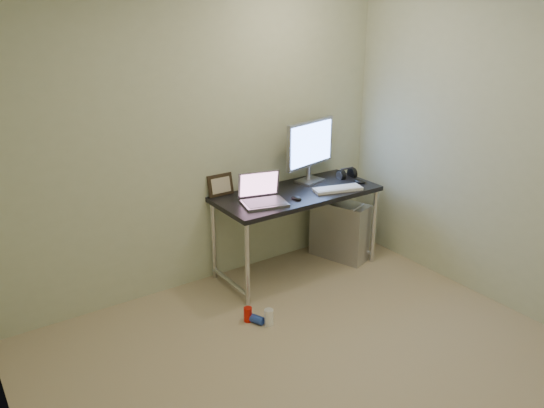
{
  "coord_description": "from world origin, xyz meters",
  "views": [
    {
      "loc": [
        -1.88,
        -2.02,
        2.26
      ],
      "look_at": [
        0.24,
        1.08,
        0.85
      ],
      "focal_mm": 35.0,
      "sensor_mm": 36.0,
      "label": 1
    }
  ],
  "objects": [
    {
      "name": "mouse_right",
      "position": [
        1.36,
        1.31,
        0.77
      ],
      "size": [
        0.1,
        0.13,
        0.04
      ],
      "primitive_type": "ellipsoid",
      "rotation": [
        0.0,
        0.0,
        0.17
      ],
      "color": "black",
      "rests_on": "desk"
    },
    {
      "name": "monitor",
      "position": [
        1.0,
        1.6,
        1.08
      ],
      "size": [
        0.59,
        0.22,
        0.56
      ],
      "rotation": [
        0.0,
        0.0,
        0.23
      ],
      "color": "#A8A7AE",
      "rests_on": "desk"
    },
    {
      "name": "can_blue",
      "position": [
        -0.03,
        0.9,
        0.03
      ],
      "size": [
        0.11,
        0.13,
        0.06
      ],
      "primitive_type": "cylinder",
      "rotation": [
        1.57,
        0.0,
        0.4
      ],
      "color": "#2847B5",
      "rests_on": "ground"
    },
    {
      "name": "can_white",
      "position": [
        0.03,
        0.82,
        0.06
      ],
      "size": [
        0.08,
        0.08,
        0.13
      ],
      "primitive_type": "cylinder",
      "rotation": [
        0.0,
        0.0,
        0.07
      ],
      "color": "white",
      "rests_on": "ground"
    },
    {
      "name": "tower_computer",
      "position": [
        1.23,
        1.41,
        0.28
      ],
      "size": [
        0.39,
        0.58,
        0.59
      ],
      "rotation": [
        0.0,
        0.0,
        0.32
      ],
      "color": "silver",
      "rests_on": "ground"
    },
    {
      "name": "desk",
      "position": [
        0.74,
        1.43,
        0.66
      ],
      "size": [
        1.45,
        0.63,
        0.75
      ],
      "color": "black",
      "rests_on": "ground"
    },
    {
      "name": "wall_back",
      "position": [
        0.0,
        1.75,
        1.25
      ],
      "size": [
        3.5,
        0.02,
        2.5
      ],
      "primitive_type": "cube",
      "color": "beige",
      "rests_on": "ground"
    },
    {
      "name": "keyboard",
      "position": [
        1.05,
        1.26,
        0.76
      ],
      "size": [
        0.45,
        0.25,
        0.03
      ],
      "primitive_type": "cube",
      "rotation": [
        0.0,
        0.0,
        -0.27
      ],
      "color": "white",
      "rests_on": "desk"
    },
    {
      "name": "floor",
      "position": [
        0.0,
        0.0,
        0.0
      ],
      "size": [
        3.5,
        3.5,
        0.0
      ],
      "primitive_type": "plane",
      "color": "tan",
      "rests_on": "ground"
    },
    {
      "name": "can_red",
      "position": [
        -0.07,
        0.95,
        0.06
      ],
      "size": [
        0.06,
        0.06,
        0.12
      ],
      "primitive_type": "cylinder",
      "rotation": [
        0.0,
        0.0,
        0.02
      ],
      "color": "red",
      "rests_on": "ground"
    },
    {
      "name": "webcam",
      "position": [
        0.38,
        1.69,
        0.84
      ],
      "size": [
        0.05,
        0.04,
        0.12
      ],
      "rotation": [
        0.0,
        0.0,
        -0.26
      ],
      "color": "silver",
      "rests_on": "desk"
    },
    {
      "name": "headphones",
      "position": [
        1.36,
        1.5,
        0.78
      ],
      "size": [
        0.18,
        0.11,
        0.12
      ],
      "rotation": [
        0.0,
        0.0,
        -0.09
      ],
      "color": "black",
      "rests_on": "desk"
    },
    {
      "name": "cable_a",
      "position": [
        1.18,
        1.7,
        0.4
      ],
      "size": [
        0.01,
        0.16,
        0.69
      ],
      "primitive_type": "cylinder",
      "rotation": [
        0.21,
        0.0,
        0.0
      ],
      "color": "black",
      "rests_on": "ground"
    },
    {
      "name": "laptop",
      "position": [
        0.34,
        1.38,
        0.81
      ],
      "size": [
        0.41,
        0.36,
        0.24
      ],
      "rotation": [
        0.0,
        0.0,
        -0.24
      ],
      "color": "#A8A7AE",
      "rests_on": "desk"
    },
    {
      "name": "mouse_left",
      "position": [
        0.62,
        1.28,
        0.77
      ],
      "size": [
        0.08,
        0.11,
        0.04
      ],
      "primitive_type": "ellipsoid",
      "rotation": [
        0.0,
        0.0,
        0.16
      ],
      "color": "black",
      "rests_on": "desk"
    },
    {
      "name": "wall_right",
      "position": [
        1.75,
        0.0,
        1.25
      ],
      "size": [
        0.02,
        3.5,
        2.5
      ],
      "primitive_type": "cube",
      "color": "beige",
      "rests_on": "ground"
    },
    {
      "name": "cable_b",
      "position": [
        1.27,
        1.68,
        0.38
      ],
      "size": [
        0.02,
        0.11,
        0.71
      ],
      "primitive_type": "cylinder",
      "rotation": [
        0.14,
        0.0,
        0.09
      ],
      "color": "black",
      "rests_on": "ground"
    },
    {
      "name": "picture_frame",
      "position": [
        0.15,
        1.73,
        0.84
      ],
      "size": [
        0.23,
        0.07,
        0.19
      ],
      "primitive_type": "cube",
      "rotation": [
        -0.21,
        0.0,
        0.0
      ],
      "color": "black",
      "rests_on": "desk"
    }
  ]
}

